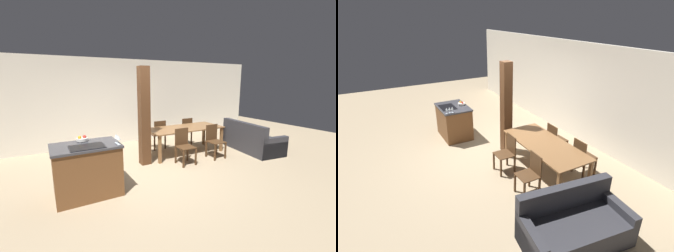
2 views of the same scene
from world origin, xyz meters
TOP-DOWN VIEW (x-y plane):
  - ground_plane at (0.00, 0.00)m, footprint 16.00×16.00m
  - wall_back at (0.00, 2.69)m, footprint 11.20×0.08m
  - kitchen_island at (-1.40, -0.43)m, footprint 1.13×0.79m
  - fruit_bowl at (-1.41, -0.16)m, footprint 0.20×0.20m
  - wine_glass_near at (-0.91, -0.75)m, footprint 0.06×0.06m
  - wine_glass_middle at (-0.91, -0.68)m, footprint 0.06×0.06m
  - wine_glass_far at (-0.91, -0.60)m, footprint 0.06×0.06m
  - dining_table at (1.44, 0.72)m, footprint 2.14×0.94m
  - dining_chair_near_left at (0.96, 0.02)m, footprint 0.40×0.40m
  - dining_chair_near_right at (1.92, 0.02)m, footprint 0.40×0.40m
  - dining_chair_far_left at (0.96, 1.42)m, footprint 0.40×0.40m
  - dining_chair_far_right at (1.92, 1.42)m, footprint 0.40×0.40m
  - couch at (3.27, -0.05)m, footprint 1.09×1.82m
  - timber_post at (0.11, 0.48)m, footprint 0.24×0.24m

SIDE VIEW (x-z plane):
  - ground_plane at x=0.00m, z-range 0.00..0.00m
  - couch at x=3.27m, z-range -0.15..0.71m
  - dining_chair_near_left at x=0.96m, z-range 0.03..0.90m
  - dining_chair_near_right at x=1.92m, z-range 0.03..0.90m
  - dining_chair_far_left at x=0.96m, z-range 0.03..0.90m
  - dining_chair_far_right at x=1.92m, z-range 0.03..0.90m
  - kitchen_island at x=-1.40m, z-range 0.00..0.94m
  - dining_table at x=1.44m, z-range 0.28..1.02m
  - fruit_bowl at x=-1.41m, z-range 0.92..1.02m
  - wine_glass_near at x=-0.91m, z-range 0.97..1.14m
  - wine_glass_middle at x=-0.91m, z-range 0.97..1.14m
  - wine_glass_far at x=-0.91m, z-range 0.97..1.14m
  - timber_post at x=0.11m, z-range 0.00..2.35m
  - wall_back at x=0.00m, z-range 0.00..2.70m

